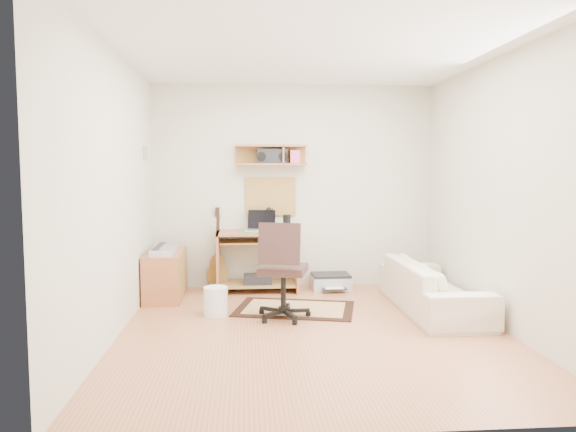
{
  "coord_description": "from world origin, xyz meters",
  "views": [
    {
      "loc": [
        -0.62,
        -4.92,
        1.52
      ],
      "look_at": [
        -0.15,
        1.05,
        1.0
      ],
      "focal_mm": 33.51,
      "sensor_mm": 36.0,
      "label": 1
    }
  ],
  "objects": [
    {
      "name": "right_wall",
      "position": [
        1.8,
        0.0,
        1.3
      ],
      "size": [
        0.01,
        4.0,
        2.6
      ],
      "primitive_type": "cube",
      "color": "beige",
      "rests_on": "ground"
    },
    {
      "name": "desk",
      "position": [
        -0.48,
        1.73,
        0.38
      ],
      "size": [
        1.0,
        0.55,
        0.75
      ],
      "primitive_type": null,
      "color": "#AD663D",
      "rests_on": "floor"
    },
    {
      "name": "desk_lamp",
      "position": [
        -0.28,
        1.87,
        0.9
      ],
      "size": [
        0.1,
        0.1,
        0.29
      ],
      "primitive_type": null,
      "color": "black",
      "rests_on": "desk"
    },
    {
      "name": "speaker",
      "position": [
        -0.12,
        1.68,
        0.86
      ],
      "size": [
        0.1,
        0.1,
        0.21
      ],
      "primitive_type": "cylinder",
      "color": "black",
      "rests_on": "desk"
    },
    {
      "name": "boombox",
      "position": [
        -0.29,
        1.87,
        1.68
      ],
      "size": [
        0.38,
        0.17,
        0.19
      ],
      "primitive_type": "cube",
      "color": "black",
      "rests_on": "wall_shelf"
    },
    {
      "name": "back_wall",
      "position": [
        0.0,
        2.0,
        1.3
      ],
      "size": [
        3.6,
        0.01,
        2.6
      ],
      "primitive_type": "cube",
      "color": "beige",
      "rests_on": "ground"
    },
    {
      "name": "waste_basket",
      "position": [
        -0.94,
        0.62,
        0.15
      ],
      "size": [
        0.32,
        0.32,
        0.3
      ],
      "primitive_type": "cylinder",
      "rotation": [
        0.0,
        0.0,
        -0.33
      ],
      "color": "white",
      "rests_on": "floor"
    },
    {
      "name": "wall_photo",
      "position": [
        -1.79,
        1.5,
        1.72
      ],
      "size": [
        0.02,
        0.2,
        0.15
      ],
      "primitive_type": "cube",
      "color": "#4C8CBF",
      "rests_on": "left_wall"
    },
    {
      "name": "task_chair",
      "position": [
        -0.25,
        0.45,
        0.51
      ],
      "size": [
        0.63,
        0.63,
        1.01
      ],
      "primitive_type": null,
      "rotation": [
        0.0,
        0.0,
        -0.25
      ],
      "color": "#33211E",
      "rests_on": "floor"
    },
    {
      "name": "guitar",
      "position": [
        -0.99,
        1.86,
        0.52
      ],
      "size": [
        0.32,
        0.25,
        1.05
      ],
      "primitive_type": null,
      "rotation": [
        0.0,
        0.0,
        0.28
      ],
      "color": "olive",
      "rests_on": "floor"
    },
    {
      "name": "floor",
      "position": [
        0.0,
        0.0,
        -0.01
      ],
      "size": [
        3.6,
        4.0,
        0.01
      ],
      "primitive_type": "cube",
      "color": "#B7744C",
      "rests_on": "ground"
    },
    {
      "name": "cabinet",
      "position": [
        -1.58,
        1.44,
        0.28
      ],
      "size": [
        0.4,
        0.9,
        0.55
      ],
      "primitive_type": "cube",
      "color": "#AD663D",
      "rests_on": "floor"
    },
    {
      "name": "left_wall",
      "position": [
        -1.8,
        0.0,
        1.3
      ],
      "size": [
        0.01,
        4.0,
        2.6
      ],
      "primitive_type": "cube",
      "color": "beige",
      "rests_on": "ground"
    },
    {
      "name": "music_keyboard",
      "position": [
        -1.58,
        1.44,
        0.58
      ],
      "size": [
        0.24,
        0.77,
        0.07
      ],
      "primitive_type": "cube",
      "color": "#B2B5BA",
      "rests_on": "cabinet"
    },
    {
      "name": "ceiling",
      "position": [
        0.0,
        0.0,
        2.6
      ],
      "size": [
        3.6,
        4.0,
        0.01
      ],
      "primitive_type": "cube",
      "color": "white",
      "rests_on": "ground"
    },
    {
      "name": "sofa",
      "position": [
        1.38,
        0.62,
        0.35
      ],
      "size": [
        0.53,
        1.82,
        0.71
      ],
      "primitive_type": "imported",
      "rotation": [
        0.0,
        0.0,
        1.57
      ],
      "color": "beige",
      "rests_on": "floor"
    },
    {
      "name": "printer",
      "position": [
        0.45,
        1.75,
        0.09
      ],
      "size": [
        0.5,
        0.4,
        0.19
      ],
      "primitive_type": "cube",
      "rotation": [
        0.0,
        0.0,
        0.03
      ],
      "color": "#A5A8AA",
      "rests_on": "floor"
    },
    {
      "name": "laptop",
      "position": [
        -0.45,
        1.71,
        0.88
      ],
      "size": [
        0.41,
        0.41,
        0.27
      ],
      "primitive_type": null,
      "rotation": [
        0.0,
        0.0,
        -0.21
      ],
      "color": "silver",
      "rests_on": "desk"
    },
    {
      "name": "wall_shelf",
      "position": [
        -0.3,
        1.88,
        1.7
      ],
      "size": [
        0.9,
        0.25,
        0.26
      ],
      "primitive_type": "cube",
      "color": "#AD663D",
      "rests_on": "back_wall"
    },
    {
      "name": "pencil_cup",
      "position": [
        -0.16,
        1.83,
        0.79
      ],
      "size": [
        0.06,
        0.06,
        0.09
      ],
      "primitive_type": "cylinder",
      "color": "#2F578F",
      "rests_on": "desk"
    },
    {
      "name": "rug",
      "position": [
        -0.09,
        0.8,
        0.01
      ],
      "size": [
        1.42,
        1.11,
        0.02
      ],
      "primitive_type": "cube",
      "rotation": [
        0.0,
        0.0,
        -0.23
      ],
      "color": "beige",
      "rests_on": "floor"
    },
    {
      "name": "cork_board",
      "position": [
        -0.3,
        1.98,
        1.17
      ],
      "size": [
        0.64,
        0.03,
        0.49
      ],
      "primitive_type": "cube",
      "color": "#AA7955",
      "rests_on": "back_wall"
    }
  ]
}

